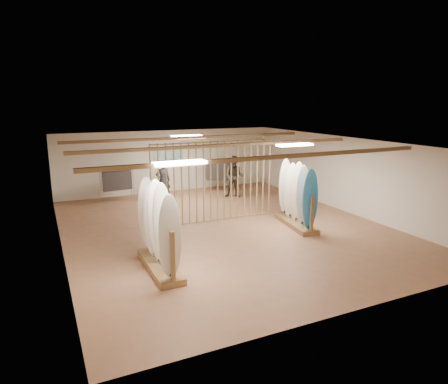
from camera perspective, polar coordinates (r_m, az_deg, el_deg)
name	(u,v)px	position (r m, az deg, el deg)	size (l,w,h in m)	color
floor	(224,227)	(13.29, 0.00, -5.05)	(12.00, 12.00, 0.00)	#9C6B4B
ceiling	(224,143)	(12.71, 0.00, 7.05)	(12.00, 12.00, 0.00)	gray
wall_back	(169,161)	(18.46, -7.93, 4.39)	(12.00, 12.00, 0.00)	silver
wall_front	(357,245)	(8.11, 18.41, -7.25)	(12.00, 12.00, 0.00)	silver
wall_left	(58,202)	(11.77, -22.63, -1.36)	(12.00, 12.00, 0.00)	silver
wall_right	(344,174)	(15.67, 16.81, 2.45)	(12.00, 12.00, 0.00)	silver
ceiling_slats	(224,145)	(12.72, 0.00, 6.69)	(9.50, 6.12, 0.10)	olive
light_panels	(224,145)	(12.72, 0.00, 6.78)	(1.20, 0.35, 0.06)	white
bamboo_partition	(214,182)	(13.64, -1.42, 1.50)	(4.45, 0.05, 2.78)	#A88751
poster	(169,157)	(18.41, -7.93, 5.00)	(1.40, 0.03, 0.90)	#3698C0
rack_left	(159,241)	(9.98, -9.28, -6.87)	(0.62, 2.32, 2.21)	olive
rack_right	(296,205)	(13.46, 10.32, -1.81)	(0.94, 2.31, 2.14)	olive
clothing_rack_a	(117,181)	(17.00, -15.08, 1.59)	(1.27, 0.42, 1.37)	silver
clothing_rack_b	(221,170)	(18.31, -0.49, 3.10)	(1.34, 0.75, 1.50)	silver
shopper_a	(163,178)	(16.79, -8.70, 1.99)	(0.70, 0.47, 1.92)	#212328
shopper_b	(235,174)	(17.13, 1.52, 2.59)	(0.99, 0.77, 2.06)	#322B27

